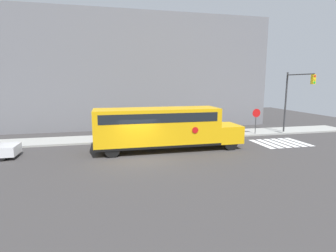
# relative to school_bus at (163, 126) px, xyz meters

# --- Properties ---
(ground_plane) EXTENTS (60.00, 60.00, 0.00)m
(ground_plane) POSITION_rel_school_bus_xyz_m (-1.93, -1.91, -1.77)
(ground_plane) COLOR #3A3838
(sidewalk_strip) EXTENTS (44.00, 3.00, 0.15)m
(sidewalk_strip) POSITION_rel_school_bus_xyz_m (-1.93, 4.59, -1.70)
(sidewalk_strip) COLOR #9E9E99
(sidewalk_strip) RESTS_ON ground
(building_backdrop) EXTENTS (32.00, 4.00, 12.11)m
(building_backdrop) POSITION_rel_school_bus_xyz_m (-1.93, 11.09, 4.28)
(building_backdrop) COLOR slate
(building_backdrop) RESTS_ON ground
(crosswalk_stripes) EXTENTS (4.00, 3.20, 0.01)m
(crosswalk_stripes) POSITION_rel_school_bus_xyz_m (9.95, 0.09, -1.77)
(crosswalk_stripes) COLOR white
(crosswalk_stripes) RESTS_ON ground
(school_bus) EXTENTS (10.74, 2.57, 3.09)m
(school_bus) POSITION_rel_school_bus_xyz_m (0.00, 0.00, 0.00)
(school_bus) COLOR #EAA80F
(school_bus) RESTS_ON ground
(stop_sign) EXTENTS (0.80, 0.10, 2.51)m
(stop_sign) POSITION_rel_school_bus_xyz_m (9.66, 3.44, -0.08)
(stop_sign) COLOR #38383A
(stop_sign) RESTS_ON ground
(traffic_light) EXTENTS (0.28, 3.51, 5.88)m
(traffic_light) POSITION_rel_school_bus_xyz_m (12.98, 2.71, 2.11)
(traffic_light) COLOR #38383A
(traffic_light) RESTS_ON ground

